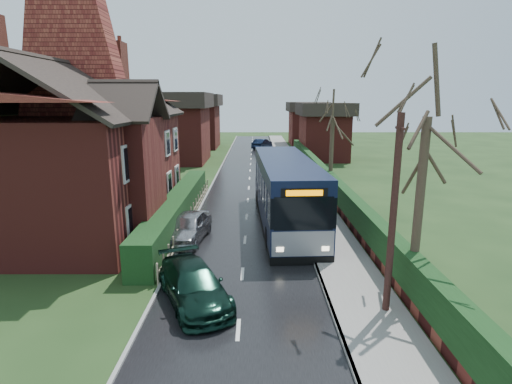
{
  "coord_description": "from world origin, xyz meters",
  "views": [
    {
      "loc": [
        0.53,
        -16.87,
        6.84
      ],
      "look_at": [
        0.56,
        4.89,
        1.8
      ],
      "focal_mm": 28.0,
      "sensor_mm": 36.0,
      "label": 1
    }
  ],
  "objects_px": {
    "car_silver": "(188,227)",
    "bus_stop_sign": "(316,213)",
    "brick_house": "(85,146)",
    "car_green": "(194,285)",
    "telegraph_pole": "(393,217)",
    "bus": "(285,192)"
  },
  "relations": [
    {
      "from": "bus_stop_sign",
      "to": "telegraph_pole",
      "type": "relative_size",
      "value": 0.46
    },
    {
      "from": "bus",
      "to": "car_green",
      "type": "xyz_separation_m",
      "value": [
        -3.8,
        -9.03,
        -1.17
      ]
    },
    {
      "from": "brick_house",
      "to": "car_green",
      "type": "relative_size",
      "value": 3.28
    },
    {
      "from": "brick_house",
      "to": "bus_stop_sign",
      "type": "distance_m",
      "value": 13.03
    },
    {
      "from": "brick_house",
      "to": "car_silver",
      "type": "relative_size",
      "value": 3.52
    },
    {
      "from": "bus",
      "to": "car_green",
      "type": "relative_size",
      "value": 2.74
    },
    {
      "from": "car_silver",
      "to": "car_green",
      "type": "bearing_deg",
      "value": -71.6
    },
    {
      "from": "car_silver",
      "to": "car_green",
      "type": "distance_m",
      "value": 6.32
    },
    {
      "from": "car_green",
      "to": "car_silver",
      "type": "bearing_deg",
      "value": 76.79
    },
    {
      "from": "bus",
      "to": "bus_stop_sign",
      "type": "height_order",
      "value": "bus"
    },
    {
      "from": "car_green",
      "to": "bus_stop_sign",
      "type": "distance_m",
      "value": 6.63
    },
    {
      "from": "car_silver",
      "to": "telegraph_pole",
      "type": "relative_size",
      "value": 0.64
    },
    {
      "from": "brick_house",
      "to": "car_green",
      "type": "height_order",
      "value": "brick_house"
    },
    {
      "from": "telegraph_pole",
      "to": "car_green",
      "type": "bearing_deg",
      "value": 177.17
    },
    {
      "from": "car_green",
      "to": "bus_stop_sign",
      "type": "height_order",
      "value": "bus_stop_sign"
    },
    {
      "from": "car_silver",
      "to": "bus_stop_sign",
      "type": "height_order",
      "value": "bus_stop_sign"
    },
    {
      "from": "car_silver",
      "to": "brick_house",
      "type": "bearing_deg",
      "value": 162.03
    },
    {
      "from": "bus",
      "to": "bus_stop_sign",
      "type": "distance_m",
      "value": 4.75
    },
    {
      "from": "car_silver",
      "to": "bus_stop_sign",
      "type": "bearing_deg",
      "value": -9.38
    },
    {
      "from": "car_silver",
      "to": "bus",
      "type": "bearing_deg",
      "value": 36.94
    },
    {
      "from": "brick_house",
      "to": "telegraph_pole",
      "type": "relative_size",
      "value": 2.25
    },
    {
      "from": "brick_house",
      "to": "bus",
      "type": "bearing_deg",
      "value": 0.05
    }
  ]
}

